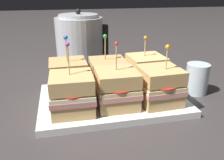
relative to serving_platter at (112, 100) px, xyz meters
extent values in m
plane|color=#383333|center=(0.00, 0.00, -0.01)|extent=(6.00, 6.00, 0.00)
cube|color=silver|center=(0.00, 0.00, 0.00)|extent=(0.39, 0.26, 0.01)
cube|color=silver|center=(0.00, 0.00, 0.00)|extent=(0.39, 0.26, 0.01)
cube|color=tan|center=(-0.11, -0.06, 0.03)|extent=(0.10, 0.10, 0.03)
cube|color=tan|center=(-0.11, -0.06, 0.05)|extent=(0.11, 0.11, 0.01)
cube|color=beige|center=(-0.11, -0.06, 0.06)|extent=(0.11, 0.11, 0.01)
cylinder|color=red|center=(-0.11, -0.08, 0.07)|extent=(0.07, 0.07, 0.00)
cube|color=tan|center=(-0.11, -0.06, 0.09)|extent=(0.10, 0.10, 0.03)
cylinder|color=tan|center=(-0.11, -0.05, 0.13)|extent=(0.00, 0.01, 0.08)
sphere|color=purple|center=(-0.11, -0.05, 0.17)|extent=(0.01, 0.01, 0.01)
cube|color=tan|center=(0.00, -0.05, 0.03)|extent=(0.10, 0.10, 0.03)
cube|color=tan|center=(0.00, -0.05, 0.05)|extent=(0.11, 0.11, 0.01)
cube|color=beige|center=(0.00, -0.05, 0.06)|extent=(0.10, 0.10, 0.01)
cylinder|color=red|center=(0.00, -0.07, 0.07)|extent=(0.07, 0.07, 0.00)
cube|color=tan|center=(0.00, -0.05, 0.09)|extent=(0.10, 0.10, 0.03)
cylinder|color=tan|center=(0.00, -0.05, 0.13)|extent=(0.00, 0.01, 0.08)
sphere|color=red|center=(0.00, -0.05, 0.17)|extent=(0.01, 0.01, 0.01)
cube|color=tan|center=(0.11, -0.06, 0.03)|extent=(0.10, 0.10, 0.03)
cube|color=tan|center=(0.11, -0.06, 0.05)|extent=(0.11, 0.11, 0.01)
cube|color=beige|center=(0.11, -0.06, 0.06)|extent=(0.11, 0.11, 0.01)
cylinder|color=red|center=(0.11, -0.08, 0.07)|extent=(0.08, 0.08, 0.00)
cube|color=tan|center=(0.11, -0.06, 0.09)|extent=(0.10, 0.10, 0.03)
cylinder|color=tan|center=(0.12, -0.07, 0.13)|extent=(0.00, 0.00, 0.07)
sphere|color=orange|center=(0.12, -0.07, 0.16)|extent=(0.01, 0.01, 0.01)
cube|color=tan|center=(-0.11, 0.05, 0.03)|extent=(0.10, 0.10, 0.03)
cube|color=tan|center=(-0.11, 0.05, 0.05)|extent=(0.11, 0.11, 0.01)
cube|color=beige|center=(-0.11, 0.05, 0.06)|extent=(0.11, 0.11, 0.01)
cylinder|color=red|center=(-0.11, 0.04, 0.07)|extent=(0.08, 0.08, 0.00)
cube|color=tan|center=(-0.11, 0.05, 0.09)|extent=(0.10, 0.10, 0.03)
cylinder|color=tan|center=(-0.11, 0.05, 0.13)|extent=(0.00, 0.01, 0.08)
sphere|color=blue|center=(-0.11, 0.05, 0.17)|extent=(0.01, 0.01, 0.01)
cube|color=tan|center=(0.00, 0.06, 0.03)|extent=(0.10, 0.10, 0.03)
cube|color=#B26B60|center=(0.00, 0.06, 0.05)|extent=(0.11, 0.11, 0.01)
cube|color=beige|center=(0.00, 0.06, 0.06)|extent=(0.10, 0.10, 0.01)
cube|color=tan|center=(0.00, 0.06, 0.08)|extent=(0.10, 0.10, 0.03)
cylinder|color=tan|center=(-0.01, 0.06, 0.13)|extent=(0.00, 0.01, 0.08)
sphere|color=green|center=(-0.01, 0.06, 0.17)|extent=(0.01, 0.01, 0.01)
cube|color=tan|center=(0.12, 0.05, 0.03)|extent=(0.11, 0.11, 0.03)
cube|color=tan|center=(0.12, 0.05, 0.05)|extent=(0.11, 0.11, 0.01)
cube|color=beige|center=(0.12, 0.05, 0.06)|extent=(0.11, 0.11, 0.01)
cylinder|color=red|center=(0.12, 0.04, 0.07)|extent=(0.07, 0.07, 0.00)
cube|color=#E0B771|center=(0.12, 0.05, 0.09)|extent=(0.11, 0.11, 0.03)
cylinder|color=tan|center=(0.11, 0.06, 0.13)|extent=(0.00, 0.01, 0.07)
sphere|color=orange|center=(0.11, 0.06, 0.16)|extent=(0.01, 0.01, 0.01)
cylinder|color=#B7BABF|center=(-0.06, 0.33, 0.09)|extent=(0.18, 0.18, 0.20)
cylinder|color=#B7BABF|center=(-0.06, 0.33, 0.19)|extent=(0.15, 0.15, 0.01)
sphere|color=black|center=(-0.06, 0.33, 0.21)|extent=(0.02, 0.02, 0.02)
cube|color=black|center=(0.05, 0.33, 0.10)|extent=(0.02, 0.02, 0.12)
cylinder|color=silver|center=(0.26, 0.01, 0.04)|extent=(0.07, 0.07, 0.09)
camera|label=1|loc=(-0.13, -0.58, 0.29)|focal=38.00mm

